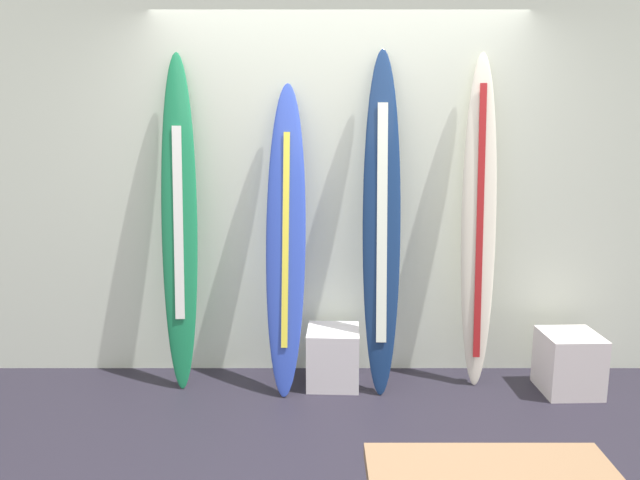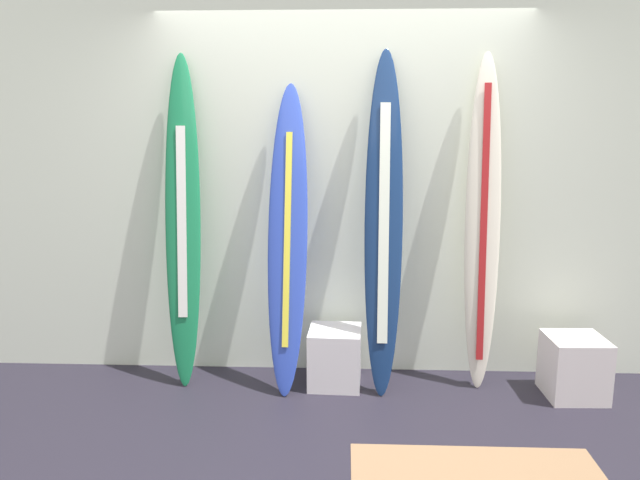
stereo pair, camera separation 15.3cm
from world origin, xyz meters
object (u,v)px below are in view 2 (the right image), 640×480
object	(u,v)px
surfboard_cobalt	(288,239)
surfboard_ivory	(482,226)
display_block_center	(574,367)
display_block_left	(335,357)
surfboard_navy	(384,226)
surfboard_emerald	(183,224)

from	to	relation	value
surfboard_cobalt	surfboard_ivory	bearing A→B (deg)	4.33
surfboard_ivory	display_block_center	size ratio (longest dim) A/B	5.53
surfboard_cobalt	display_block_center	xyz separation A→B (m)	(1.89, -0.11, -0.82)
surfboard_cobalt	display_block_center	bearing A→B (deg)	-3.23
surfboard_cobalt	surfboard_ivory	world-z (taller)	surfboard_ivory
display_block_left	display_block_center	bearing A→B (deg)	-4.19
surfboard_ivory	display_block_center	xyz separation A→B (m)	(0.60, -0.20, -0.90)
surfboard_ivory	display_block_left	bearing A→B (deg)	-174.78
surfboard_navy	display_block_left	bearing A→B (deg)	-179.14
surfboard_navy	surfboard_ivory	bearing A→B (deg)	7.29
display_block_center	display_block_left	bearing A→B (deg)	175.81
surfboard_emerald	display_block_center	bearing A→B (deg)	-3.80
surfboard_navy	surfboard_ivory	xyz separation A→B (m)	(0.66, 0.08, -0.01)
surfboard_cobalt	surfboard_navy	xyz separation A→B (m)	(0.63, 0.01, 0.09)
surfboard_navy	display_block_center	bearing A→B (deg)	-5.44
surfboard_cobalt	display_block_center	size ratio (longest dim) A/B	5.04
surfboard_emerald	display_block_left	size ratio (longest dim) A/B	5.66
display_block_left	display_block_center	xyz separation A→B (m)	(1.57, -0.11, 0.00)
surfboard_ivory	display_block_center	distance (m)	1.10
display_block_left	surfboard_ivory	bearing A→B (deg)	5.22
surfboard_cobalt	surfboard_navy	distance (m)	0.64
surfboard_ivory	display_block_center	bearing A→B (deg)	-18.88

